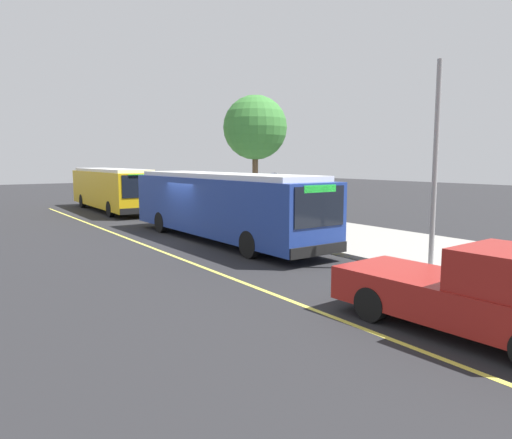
# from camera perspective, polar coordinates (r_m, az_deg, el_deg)

# --- Properties ---
(ground_plane) EXTENTS (120.00, 120.00, 0.00)m
(ground_plane) POSITION_cam_1_polar(r_m,az_deg,el_deg) (21.56, -8.37, -2.27)
(ground_plane) COLOR #232326
(sidewalk_curb) EXTENTS (44.00, 6.40, 0.15)m
(sidewalk_curb) POSITION_cam_1_polar(r_m,az_deg,el_deg) (24.77, 4.16, -0.84)
(sidewalk_curb) COLOR gray
(sidewalk_curb) RESTS_ON ground_plane
(lane_stripe_center) EXTENTS (36.00, 0.14, 0.01)m
(lane_stripe_center) POSITION_cam_1_polar(r_m,az_deg,el_deg) (20.69, -13.83, -2.78)
(lane_stripe_center) COLOR #E0D64C
(lane_stripe_center) RESTS_ON ground_plane
(transit_bus_main) EXTENTS (12.55, 2.73, 2.95)m
(transit_bus_main) POSITION_cam_1_polar(r_m,az_deg,el_deg) (20.62, -4.21, 1.90)
(transit_bus_main) COLOR navy
(transit_bus_main) RESTS_ON ground_plane
(transit_bus_second) EXTENTS (11.98, 2.92, 2.95)m
(transit_bus_second) POSITION_cam_1_polar(r_m,az_deg,el_deg) (34.55, -17.05, 3.67)
(transit_bus_second) COLOR gold
(transit_bus_second) RESTS_ON ground_plane
(pickup_truck) EXTENTS (5.51, 2.31, 1.85)m
(pickup_truck) POSITION_cam_1_polar(r_m,az_deg,el_deg) (10.35, 25.12, -8.21)
(pickup_truck) COLOR maroon
(pickup_truck) RESTS_ON ground_plane
(bus_shelter) EXTENTS (2.90, 1.60, 2.48)m
(bus_shelter) POSITION_cam_1_polar(r_m,az_deg,el_deg) (25.20, 3.68, 3.51)
(bus_shelter) COLOR #333338
(bus_shelter) RESTS_ON sidewalk_curb
(waiting_bench) EXTENTS (1.60, 0.48, 0.95)m
(waiting_bench) POSITION_cam_1_polar(r_m,az_deg,el_deg) (25.15, 3.43, 0.57)
(waiting_bench) COLOR brown
(waiting_bench) RESTS_ON sidewalk_curb
(route_sign_post) EXTENTS (0.44, 0.08, 2.80)m
(route_sign_post) POSITION_cam_1_polar(r_m,az_deg,el_deg) (21.73, 2.29, 3.07)
(route_sign_post) COLOR #333338
(route_sign_post) RESTS_ON sidewalk_curb
(pedestrian_commuter) EXTENTS (0.24, 0.40, 1.69)m
(pedestrian_commuter) POSITION_cam_1_polar(r_m,az_deg,el_deg) (23.98, 1.07, 1.43)
(pedestrian_commuter) COLOR #282D47
(pedestrian_commuter) RESTS_ON sidewalk_curb
(street_tree_near_shelter) EXTENTS (3.97, 3.97, 7.38)m
(street_tree_near_shelter) POSITION_cam_1_polar(r_m,az_deg,el_deg) (29.85, -0.10, 10.98)
(street_tree_near_shelter) COLOR brown
(street_tree_near_shelter) RESTS_ON sidewalk_curb
(utility_pole) EXTENTS (0.16, 0.16, 6.40)m
(utility_pole) POSITION_cam_1_polar(r_m,az_deg,el_deg) (15.84, 20.80, 6.19)
(utility_pole) COLOR gray
(utility_pole) RESTS_ON sidewalk_curb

